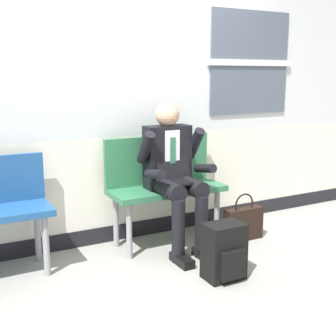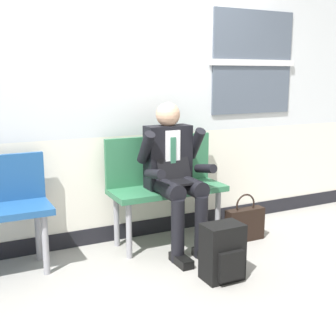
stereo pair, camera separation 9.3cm
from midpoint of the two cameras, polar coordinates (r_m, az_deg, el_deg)
The scene contains 6 objects.
ground_plane at distance 3.64m, azimuth -0.43°, elevation -12.44°, with size 18.00×18.00×0.00m, color gray.
station_wall at distance 4.03m, azimuth -5.58°, elevation 12.31°, with size 6.82×0.17×3.09m.
bench_with_person at distance 3.96m, azimuth -1.27°, elevation -1.62°, with size 1.03×0.42×0.97m.
person_seated at distance 3.76m, azimuth 0.11°, elevation -0.51°, with size 0.57×0.70×1.28m.
backpack at distance 3.36m, azimuth 6.53°, elevation -10.78°, with size 0.30×0.24×0.43m.
handbag at distance 4.16m, azimuth 9.13°, elevation -7.05°, with size 0.38×0.11×0.45m.
Camera 1 is at (-1.58, -2.92, 1.50)m, focal length 47.00 mm.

